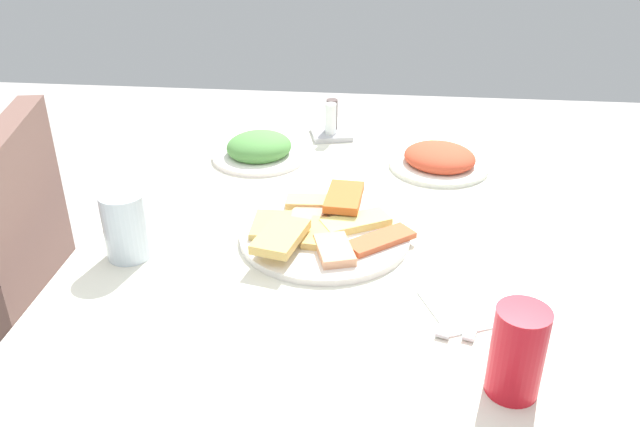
% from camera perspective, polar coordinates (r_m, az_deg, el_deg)
% --- Properties ---
extents(dining_table, '(1.08, 0.80, 0.75)m').
position_cam_1_polar(dining_table, '(1.25, -0.26, -4.33)').
color(dining_table, silver).
rests_on(dining_table, ground_plane).
extents(pide_platter, '(0.30, 0.31, 0.05)m').
position_cam_1_polar(pide_platter, '(1.15, 0.28, -1.49)').
color(pide_platter, white).
rests_on(pide_platter, dining_table).
extents(salad_plate_greens, '(0.21, 0.21, 0.06)m').
position_cam_1_polar(salad_plate_greens, '(1.46, -5.26, 5.55)').
color(salad_plate_greens, white).
rests_on(salad_plate_greens, dining_table).
extents(salad_plate_rice, '(0.21, 0.21, 0.05)m').
position_cam_1_polar(salad_plate_rice, '(1.43, 10.24, 4.62)').
color(salad_plate_rice, white).
rests_on(salad_plate_rice, dining_table).
extents(soda_can, '(0.07, 0.07, 0.12)m').
position_cam_1_polar(soda_can, '(0.85, 16.63, -11.36)').
color(soda_can, red).
rests_on(soda_can, dining_table).
extents(drinking_glass, '(0.07, 0.07, 0.11)m').
position_cam_1_polar(drinking_glass, '(1.12, -16.37, -0.99)').
color(drinking_glass, silver).
rests_on(drinking_glass, dining_table).
extents(paper_napkin, '(0.14, 0.14, 0.00)m').
position_cam_1_polar(paper_napkin, '(1.01, 12.53, -7.89)').
color(paper_napkin, white).
rests_on(paper_napkin, dining_table).
extents(fork, '(0.16, 0.06, 0.00)m').
position_cam_1_polar(fork, '(1.01, 13.57, -7.73)').
color(fork, silver).
rests_on(fork, paper_napkin).
extents(spoon, '(0.16, 0.07, 0.00)m').
position_cam_1_polar(spoon, '(1.00, 11.53, -7.67)').
color(spoon, silver).
rests_on(spoon, paper_napkin).
extents(condiment_caddy, '(0.11, 0.11, 0.09)m').
position_cam_1_polar(condiment_caddy, '(1.57, 0.98, 7.62)').
color(condiment_caddy, '#B2B2B7').
rests_on(condiment_caddy, dining_table).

